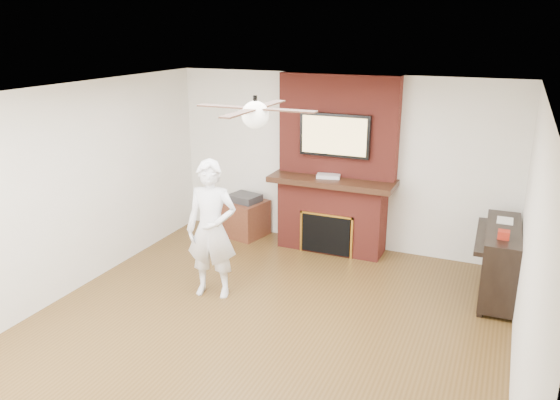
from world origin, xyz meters
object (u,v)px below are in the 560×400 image
at_px(fireplace, 334,182).
at_px(person, 212,230).
at_px(side_table, 245,217).
at_px(piano, 499,260).

distance_m(fireplace, person, 2.16).
relative_size(side_table, piano, 0.51).
distance_m(person, side_table, 2.05).
distance_m(fireplace, side_table, 1.56).
distance_m(fireplace, piano, 2.44).
height_order(person, side_table, person).
bearing_deg(piano, person, -158.71).
bearing_deg(fireplace, side_table, -177.25).
height_order(person, piano, person).
xyz_separation_m(person, side_table, (-0.53, 1.91, -0.53)).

